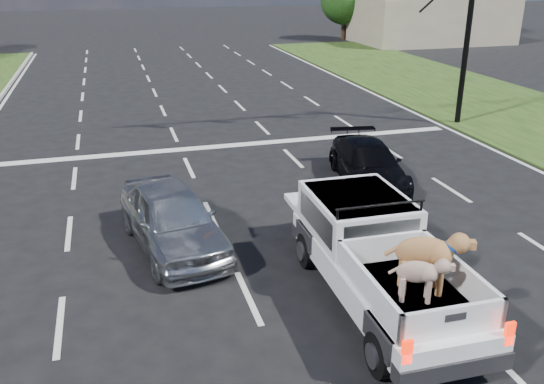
# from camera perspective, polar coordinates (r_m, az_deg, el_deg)

# --- Properties ---
(ground) EXTENTS (160.00, 160.00, 0.00)m
(ground) POSITION_cam_1_polar(r_m,az_deg,el_deg) (11.90, 5.96, -9.12)
(ground) COLOR black
(ground) RESTS_ON ground
(road_markings) EXTENTS (17.75, 60.00, 0.01)m
(road_markings) POSITION_cam_1_polar(r_m,az_deg,el_deg) (17.57, -1.89, 1.47)
(road_markings) COLOR silver
(road_markings) RESTS_ON ground
(traffic_signal) EXTENTS (9.11, 0.31, 7.00)m
(traffic_signal) POSITION_cam_1_polar(r_m,az_deg,el_deg) (22.89, 13.96, 17.71)
(traffic_signal) COLOR black
(traffic_signal) RESTS_ON ground
(building_right) EXTENTS (12.00, 7.00, 3.60)m
(building_right) POSITION_cam_1_polar(r_m,az_deg,el_deg) (50.79, 15.52, 16.10)
(building_right) COLOR tan
(building_right) RESTS_ON ground
(pickup_truck) EXTENTS (2.06, 5.31, 1.98)m
(pickup_truck) POSITION_cam_1_polar(r_m,az_deg,el_deg) (11.11, 10.52, -6.22)
(pickup_truck) COLOR black
(pickup_truck) RESTS_ON ground
(silver_sedan) EXTENTS (2.43, 4.51, 1.46)m
(silver_sedan) POSITION_cam_1_polar(r_m,az_deg,el_deg) (13.17, -9.85, -2.58)
(silver_sedan) COLOR #AEB1B5
(silver_sedan) RESTS_ON ground
(black_coupe) EXTENTS (2.36, 4.41, 1.22)m
(black_coupe) POSITION_cam_1_polar(r_m,az_deg,el_deg) (17.15, 9.49, 2.80)
(black_coupe) COLOR black
(black_coupe) RESTS_ON ground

